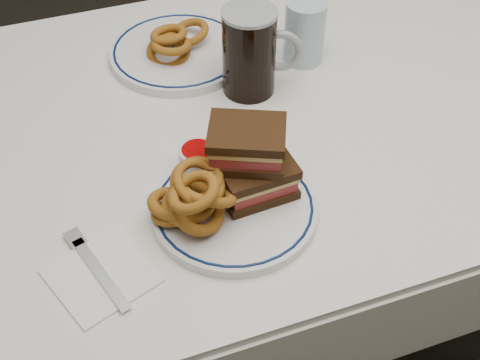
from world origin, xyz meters
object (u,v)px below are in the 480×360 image
object	(u,v)px
reuben_sandwich	(251,161)
beer_mug	(251,51)
chair_far	(249,41)
far_plate	(178,52)
main_plate	(234,208)

from	to	relation	value
reuben_sandwich	beer_mug	xyz separation A→B (m)	(0.09, 0.25, 0.01)
reuben_sandwich	chair_far	bearing A→B (deg)	69.45
chair_far	reuben_sandwich	world-z (taller)	reuben_sandwich
far_plate	main_plate	bearing A→B (deg)	-94.81
main_plate	chair_far	bearing A→B (deg)	67.94
main_plate	far_plate	bearing A→B (deg)	85.19
reuben_sandwich	beer_mug	size ratio (longest dim) A/B	0.85
main_plate	reuben_sandwich	distance (m)	0.08
reuben_sandwich	beer_mug	world-z (taller)	beer_mug
beer_mug	far_plate	bearing A→B (deg)	123.47
chair_far	main_plate	bearing A→B (deg)	-112.06
reuben_sandwich	far_plate	distance (m)	0.40
chair_far	far_plate	xyz separation A→B (m)	(-0.31, -0.44, 0.31)
chair_far	reuben_sandwich	xyz separation A→B (m)	(-0.31, -0.84, 0.38)
beer_mug	reuben_sandwich	bearing A→B (deg)	-110.49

